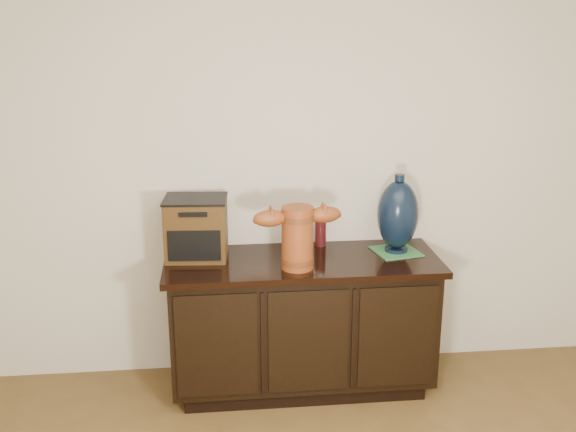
{
  "coord_description": "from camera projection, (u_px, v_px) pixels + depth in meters",
  "views": [
    {
      "loc": [
        -0.43,
        -1.1,
        2.01
      ],
      "look_at": [
        -0.08,
        2.18,
        1.01
      ],
      "focal_mm": 42.0,
      "sensor_mm": 36.0,
      "label": 1
    }
  ],
  "objects": [
    {
      "name": "green_mat",
      "position": [
        396.0,
        251.0,
        3.68
      ],
      "size": [
        0.27,
        0.27,
        0.01
      ],
      "primitive_type": "cube",
      "rotation": [
        0.0,
        0.0,
        0.2
      ],
      "color": "#326F3C",
      "rests_on": "sideboard"
    },
    {
      "name": "room",
      "position": [
        450.0,
        398.0,
        1.3
      ],
      "size": [
        5.0,
        5.0,
        5.0
      ],
      "color": "brown",
      "rests_on": "ground"
    },
    {
      "name": "terracotta_vessel",
      "position": [
        297.0,
        234.0,
        3.4
      ],
      "size": [
        0.46,
        0.19,
        0.33
      ],
      "rotation": [
        0.0,
        0.0,
        0.13
      ],
      "color": "brown",
      "rests_on": "sideboard"
    },
    {
      "name": "tv_radio",
      "position": [
        196.0,
        228.0,
        3.56
      ],
      "size": [
        0.35,
        0.29,
        0.33
      ],
      "rotation": [
        0.0,
        0.0,
        -0.07
      ],
      "color": "#412910",
      "rests_on": "sideboard"
    },
    {
      "name": "spray_can",
      "position": [
        321.0,
        230.0,
        3.76
      ],
      "size": [
        0.06,
        0.06,
        0.18
      ],
      "color": "#5A0F12",
      "rests_on": "sideboard"
    },
    {
      "name": "lamp_base",
      "position": [
        398.0,
        215.0,
        3.62
      ],
      "size": [
        0.26,
        0.26,
        0.43
      ],
      "rotation": [
        0.0,
        0.0,
        0.2
      ],
      "color": "black",
      "rests_on": "green_mat"
    },
    {
      "name": "sideboard",
      "position": [
        302.0,
        322.0,
        3.68
      ],
      "size": [
        1.46,
        0.56,
        0.75
      ],
      "color": "black",
      "rests_on": "ground"
    }
  ]
}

